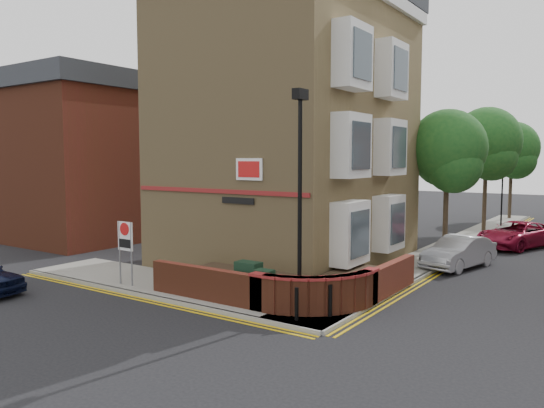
{
  "coord_description": "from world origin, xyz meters",
  "views": [
    {
      "loc": [
        9.37,
        -11.56,
        4.51
      ],
      "look_at": [
        -1.26,
        4.0,
        2.86
      ],
      "focal_mm": 35.0,
      "sensor_mm": 36.0,
      "label": 1
    }
  ],
  "objects": [
    {
      "name": "bollard_far",
      "position": [
        2.6,
        1.2,
        0.57
      ],
      "size": [
        0.11,
        0.11,
        0.9
      ],
      "primitive_type": "cylinder",
      "color": "black",
      "rests_on": "pavement_corner"
    },
    {
      "name": "zone_sign",
      "position": [
        -5.0,
        0.5,
        1.64
      ],
      "size": [
        0.72,
        0.07,
        2.2
      ],
      "color": "slate",
      "rests_on": "pavement_corner"
    },
    {
      "name": "garden_wall",
      "position": [
        0.0,
        2.5,
        0.0
      ],
      "size": [
        6.8,
        6.0,
        1.2
      ],
      "primitive_type": null,
      "color": "brown",
      "rests_on": "ground"
    },
    {
      "name": "lamppost",
      "position": [
        1.6,
        1.2,
        3.34
      ],
      "size": [
        0.25,
        0.5,
        6.3
      ],
      "color": "black",
      "rests_on": "pavement_corner"
    },
    {
      "name": "kerb_main_near",
      "position": [
        3.0,
        16.0,
        0.06
      ],
      "size": [
        0.15,
        32.0,
        0.12
      ],
      "primitive_type": "cube",
      "color": "gray",
      "rests_on": "ground"
    },
    {
      "name": "pavement_corner",
      "position": [
        -3.5,
        1.5,
        0.06
      ],
      "size": [
        13.0,
        3.0,
        0.12
      ],
      "primitive_type": "cube",
      "color": "gray",
      "rests_on": "ground"
    },
    {
      "name": "corner_building",
      "position": [
        -2.84,
        8.0,
        6.23
      ],
      "size": [
        8.95,
        10.4,
        13.6
      ],
      "color": "#9B8052",
      "rests_on": "ground"
    },
    {
      "name": "yellow_lines_main",
      "position": [
        3.25,
        16.0,
        0.01
      ],
      "size": [
        0.28,
        32.0,
        0.01
      ],
      "primitive_type": "cube",
      "color": "gold",
      "rests_on": "ground"
    },
    {
      "name": "bollard_near",
      "position": [
        2.0,
        0.4,
        0.57
      ],
      "size": [
        0.11,
        0.11,
        0.9
      ],
      "primitive_type": "cylinder",
      "color": "black",
      "rests_on": "pavement_corner"
    },
    {
      "name": "side_building",
      "position": [
        -15.0,
        8.0,
        4.55
      ],
      "size": [
        6.4,
        10.4,
        9.0
      ],
      "color": "brown",
      "rests_on": "ground"
    },
    {
      "name": "utility_cabinet_large",
      "position": [
        -0.3,
        1.3,
        0.72
      ],
      "size": [
        0.8,
        0.45,
        1.2
      ],
      "primitive_type": "cube",
      "color": "#15301C",
      "rests_on": "pavement_corner"
    },
    {
      "name": "tree_far",
      "position": [
        2.0,
        30.05,
        4.91
      ],
      "size": [
        3.81,
        3.81,
        7.0
      ],
      "color": "#382B1E",
      "rests_on": "pavement_main"
    },
    {
      "name": "utility_cabinet_small",
      "position": [
        0.5,
        1.0,
        0.67
      ],
      "size": [
        0.55,
        0.4,
        1.1
      ],
      "primitive_type": "cube",
      "color": "#15301C",
      "rests_on": "pavement_corner"
    },
    {
      "name": "pavement_main",
      "position": [
        2.0,
        16.0,
        0.06
      ],
      "size": [
        2.0,
        32.0,
        0.12
      ],
      "primitive_type": "cube",
      "color": "gray",
      "rests_on": "ground"
    },
    {
      "name": "yellow_lines_side",
      "position": [
        -3.5,
        -0.25,
        0.01
      ],
      "size": [
        13.0,
        0.28,
        0.01
      ],
      "primitive_type": "cube",
      "color": "gold",
      "rests_on": "ground"
    },
    {
      "name": "traffic_light_assembly",
      "position": [
        2.4,
        25.0,
        2.78
      ],
      "size": [
        0.2,
        0.16,
        4.2
      ],
      "color": "black",
      "rests_on": "pavement_main"
    },
    {
      "name": "red_car_main",
      "position": [
        4.66,
        17.15,
        0.66
      ],
      "size": [
        3.78,
        5.22,
        1.32
      ],
      "primitive_type": "imported",
      "rotation": [
        0.0,
        0.0,
        -0.38
      ],
      "color": "maroon",
      "rests_on": "ground"
    },
    {
      "name": "tree_near",
      "position": [
        2.0,
        14.05,
        4.7
      ],
      "size": [
        3.64,
        3.65,
        6.7
      ],
      "color": "#382B1E",
      "rests_on": "pavement_main"
    },
    {
      "name": "ground",
      "position": [
        0.0,
        0.0,
        0.0
      ],
      "size": [
        120.0,
        120.0,
        0.0
      ],
      "primitive_type": "plane",
      "color": "black",
      "rests_on": "ground"
    },
    {
      "name": "tree_mid",
      "position": [
        2.0,
        22.05,
        5.2
      ],
      "size": [
        4.03,
        4.03,
        7.42
      ],
      "color": "#382B1E",
      "rests_on": "pavement_main"
    },
    {
      "name": "silver_car_near",
      "position": [
        3.6,
        10.45,
        0.65
      ],
      "size": [
        2.25,
        4.15,
        1.3
      ],
      "primitive_type": "imported",
      "rotation": [
        0.0,
        0.0,
        -0.23
      ],
      "color": "#AEAFB6",
      "rests_on": "ground"
    },
    {
      "name": "kerb_side",
      "position": [
        -3.5,
        0.0,
        0.06
      ],
      "size": [
        13.0,
        0.15,
        0.12
      ],
      "primitive_type": "cube",
      "color": "gray",
      "rests_on": "ground"
    }
  ]
}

